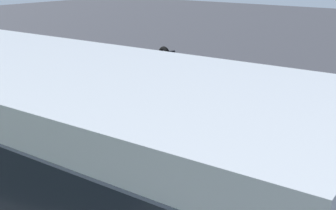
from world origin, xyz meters
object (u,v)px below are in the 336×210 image
(spectator_far_left, at_px, (238,183))
(spectator_far_right, at_px, (70,122))
(spectator_centre, at_px, (132,151))
(spectator_left, at_px, (177,157))
(stunt_motorcycle, at_px, (176,73))
(spectator_right, at_px, (93,134))

(spectator_far_left, xyz_separation_m, spectator_far_right, (4.34, -0.33, -0.04))
(spectator_centre, bearing_deg, spectator_left, -166.92)
(spectator_centre, height_order, spectator_far_right, spectator_centre)
(spectator_far_right, relative_size, stunt_motorcycle, 0.88)
(spectator_far_left, distance_m, spectator_far_right, 4.35)
(spectator_left, distance_m, spectator_right, 1.96)
(spectator_far_left, bearing_deg, spectator_centre, 1.76)
(spectator_left, bearing_deg, spectator_centre, 13.08)
(stunt_motorcycle, bearing_deg, spectator_far_left, 134.23)
(spectator_right, bearing_deg, spectator_far_left, -179.25)
(spectator_far_left, bearing_deg, spectator_far_right, -4.30)
(spectator_left, xyz_separation_m, spectator_right, (1.95, 0.18, 0.01))
(spectator_right, height_order, spectator_far_right, spectator_right)
(spectator_centre, bearing_deg, spectator_far_right, -10.21)
(spectator_left, bearing_deg, spectator_far_right, -3.54)
(spectator_far_right, bearing_deg, spectator_centre, 169.79)
(spectator_far_left, height_order, spectator_right, spectator_right)
(spectator_centre, relative_size, spectator_right, 0.95)
(spectator_far_left, relative_size, spectator_far_right, 1.03)
(spectator_centre, distance_m, spectator_far_right, 2.22)
(spectator_centre, relative_size, stunt_motorcycle, 0.90)
(spectator_far_left, height_order, spectator_left, spectator_left)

